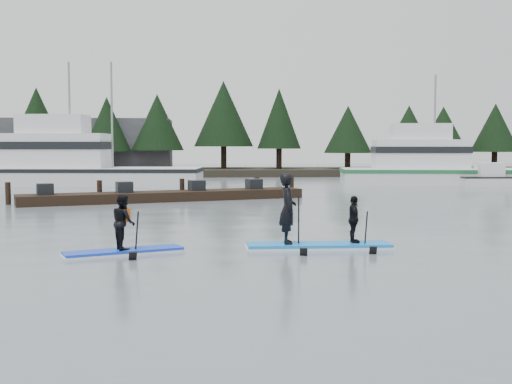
{
  "coord_description": "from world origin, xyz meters",
  "views": [
    {
      "loc": [
        -1.53,
        -14.82,
        2.6
      ],
      "look_at": [
        0.0,
        6.0,
        1.1
      ],
      "focal_mm": 45.0,
      "sensor_mm": 36.0,
      "label": 1
    }
  ],
  "objects": [
    {
      "name": "fishing_boat_medium",
      "position": [
        13.94,
        27.49,
        0.58
      ],
      "size": [
        14.06,
        5.66,
        8.25
      ],
      "rotation": [
        0.0,
        0.0,
        -0.13
      ],
      "color": "silver",
      "rests_on": "ground"
    },
    {
      "name": "paddleboard_duo",
      "position": [
        1.11,
        1.22,
        0.62
      ],
      "size": [
        3.66,
        1.15,
        2.38
      ],
      "rotation": [
        0.0,
        0.0,
        -0.0
      ],
      "color": "#177ED9",
      "rests_on": "ground"
    },
    {
      "name": "far_shore",
      "position": [
        0.0,
        42.0,
        0.3
      ],
      "size": [
        70.0,
        8.0,
        0.6
      ],
      "primitive_type": "cube",
      "color": "#2D281E",
      "rests_on": "ground"
    },
    {
      "name": "skiff",
      "position": [
        17.36,
        25.32,
        0.31
      ],
      "size": [
        5.37,
        1.74,
        0.62
      ],
      "primitive_type": "cube",
      "rotation": [
        0.0,
        0.0,
        -0.03
      ],
      "color": "silver",
      "rests_on": "ground"
    },
    {
      "name": "paddleboard_solo",
      "position": [
        -3.6,
        0.73,
        0.55
      ],
      "size": [
        2.9,
        1.7,
        1.89
      ],
      "rotation": [
        0.0,
        0.0,
        0.38
      ],
      "color": "blue",
      "rests_on": "ground"
    },
    {
      "name": "treeline",
      "position": [
        0.0,
        42.0,
        0.0
      ],
      "size": [
        60.0,
        4.0,
        8.0
      ],
      "primitive_type": null,
      "color": "black",
      "rests_on": "ground"
    },
    {
      "name": "buoy_c",
      "position": [
        11.76,
        27.49,
        0.0
      ],
      "size": [
        0.52,
        0.52,
        0.52
      ],
      "primitive_type": "sphere",
      "color": "#FF420C",
      "rests_on": "ground"
    },
    {
      "name": "floating_dock",
      "position": [
        -3.54,
        15.73,
        0.23
      ],
      "size": [
        13.37,
        6.05,
        0.45
      ],
      "primitive_type": "cube",
      "rotation": [
        0.0,
        0.0,
        0.33
      ],
      "color": "black",
      "rests_on": "ground"
    },
    {
      "name": "waterfront_building",
      "position": [
        -14.0,
        44.0,
        2.5
      ],
      "size": [
        18.0,
        6.0,
        5.0
      ],
      "primitive_type": "cube",
      "color": "#4C4C51",
      "rests_on": "ground"
    },
    {
      "name": "fishing_boat_large",
      "position": [
        -10.45,
        28.75,
        0.67
      ],
      "size": [
        16.07,
        5.93,
        9.09
      ],
      "rotation": [
        0.0,
        0.0,
        -0.1
      ],
      "color": "silver",
      "rests_on": "ground"
    },
    {
      "name": "ground",
      "position": [
        0.0,
        0.0,
        0.0
      ],
      "size": [
        160.0,
        160.0,
        0.0
      ],
      "primitive_type": "plane",
      "color": "slate",
      "rests_on": "ground"
    }
  ]
}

